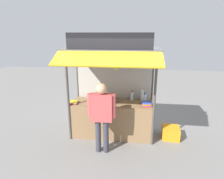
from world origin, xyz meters
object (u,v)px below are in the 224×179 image
object	(u,v)px
magazine_stack_center	(73,102)
banana_bunch_inner_left	(81,63)
water_bottle_right	(132,96)
vendor_person	(102,112)
banana_bunch_rightmost	(142,64)
water_bottle_front_left	(145,98)
magazine_stack_rear_center	(147,104)
magazine_stack_mid_left	(112,101)
plastic_crate	(171,133)
banana_bunch_inner_right	(116,66)
water_bottle_left	(98,95)
banana_bunch_leftmost	(129,64)
water_bottle_front_right	(96,97)
water_bottle_back_right	(106,95)
water_bottle_far_left	(142,96)

from	to	relation	value
magazine_stack_center	banana_bunch_inner_left	world-z (taller)	banana_bunch_inner_left
water_bottle_right	vendor_person	size ratio (longest dim) A/B	0.16
banana_bunch_rightmost	banana_bunch_inner_left	bearing A→B (deg)	-179.86
water_bottle_front_left	magazine_stack_center	size ratio (longest dim) A/B	1.04
magazine_stack_rear_center	magazine_stack_mid_left	size ratio (longest dim) A/B	0.95
banana_bunch_rightmost	plastic_crate	bearing A→B (deg)	29.63
banana_bunch_inner_right	plastic_crate	distance (m)	2.29
water_bottle_left	banana_bunch_inner_right	world-z (taller)	banana_bunch_inner_right
banana_bunch_leftmost	water_bottle_front_right	bearing A→B (deg)	147.52
water_bottle_left	water_bottle_front_right	size ratio (longest dim) A/B	1.05
magazine_stack_mid_left	banana_bunch_inner_left	distance (m)	1.30
water_bottle_left	magazine_stack_mid_left	xyz separation A→B (m)	(0.39, -0.18, -0.08)
water_bottle_back_right	magazine_stack_mid_left	xyz separation A→B (m)	(0.18, -0.16, -0.10)
water_bottle_far_left	magazine_stack_rear_center	size ratio (longest dim) A/B	1.13
water_bottle_front_left	banana_bunch_leftmost	distance (m)	1.16
water_bottle_back_right	magazine_stack_center	xyz separation A→B (m)	(-0.78, -0.35, -0.11)
water_bottle_far_left	water_bottle_right	size ratio (longest dim) A/B	1.10
water_bottle_front_right	water_bottle_front_left	bearing A→B (deg)	0.96
water_bottle_front_right	magazine_stack_mid_left	world-z (taller)	water_bottle_front_right
vendor_person	banana_bunch_inner_right	bearing A→B (deg)	-129.81
water_bottle_far_left	banana_bunch_inner_left	size ratio (longest dim) A/B	1.12
water_bottle_front_right	magazine_stack_rear_center	size ratio (longest dim) A/B	0.94
banana_bunch_inner_left	water_bottle_back_right	bearing A→B (deg)	54.87
magazine_stack_mid_left	water_bottle_back_right	bearing A→B (deg)	138.38
water_bottle_front_left	magazine_stack_center	world-z (taller)	water_bottle_front_left
water_bottle_left	banana_bunch_inner_left	size ratio (longest dim) A/B	0.98
water_bottle_left	banana_bunch_inner_left	bearing A→B (deg)	-109.76
magazine_stack_mid_left	plastic_crate	size ratio (longest dim) A/B	0.62
water_bottle_left	vendor_person	xyz separation A→B (m)	(0.27, -1.00, -0.05)
banana_bunch_rightmost	water_bottle_front_right	bearing A→B (deg)	154.54
water_bottle_front_right	banana_bunch_inner_right	xyz separation A→B (m)	(0.56, -0.53, 0.91)
water_bottle_far_left	water_bottle_left	world-z (taller)	water_bottle_far_left
water_bottle_back_right	water_bottle_right	bearing A→B (deg)	6.46
water_bottle_front_right	vendor_person	bearing A→B (deg)	-71.16
magazine_stack_rear_center	magazine_stack_center	bearing A→B (deg)	-177.78
water_bottle_front_right	plastic_crate	distance (m)	2.12
magazine_stack_mid_left	banana_bunch_inner_left	bearing A→B (deg)	-142.84
water_bottle_back_right	plastic_crate	size ratio (longest dim) A/B	0.66
water_bottle_front_right	banana_bunch_leftmost	xyz separation A→B (m)	(0.84, -0.53, 0.95)
water_bottle_far_left	water_bottle_front_left	distance (m)	0.20
water_bottle_right	magazine_stack_mid_left	xyz separation A→B (m)	(-0.49, -0.24, -0.09)
water_bottle_right	magazine_stack_rear_center	bearing A→B (deg)	-44.03
water_bottle_far_left	water_bottle_front_left	world-z (taller)	water_bottle_far_left
water_bottle_front_right	magazine_stack_rear_center	xyz separation A→B (m)	(1.29, -0.18, -0.07)
banana_bunch_inner_left	banana_bunch_rightmost	bearing A→B (deg)	0.14
water_bottle_front_left	magazine_stack_mid_left	bearing A→B (deg)	-174.61
water_bottle_far_left	water_bottle_right	distance (m)	0.27
water_bottle_right	banana_bunch_inner_left	size ratio (longest dim) A/B	1.02
magazine_stack_rear_center	banana_bunch_rightmost	bearing A→B (deg)	-115.83
water_bottle_back_right	magazine_stack_rear_center	bearing A→B (deg)	-15.17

